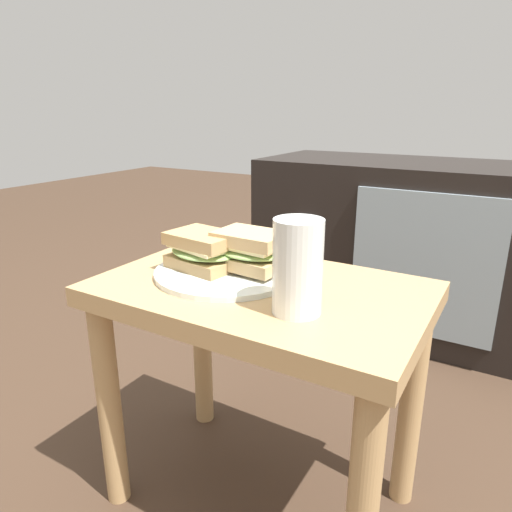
# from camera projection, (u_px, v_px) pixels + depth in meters

# --- Properties ---
(ground_plane) EXTENTS (8.00, 8.00, 0.00)m
(ground_plane) POSITION_uv_depth(u_px,v_px,m) (260.00, 496.00, 0.94)
(ground_plane) COLOR #3D2B1E
(side_table) EXTENTS (0.56, 0.36, 0.46)m
(side_table) POSITION_uv_depth(u_px,v_px,m) (260.00, 332.00, 0.82)
(side_table) COLOR tan
(side_table) RESTS_ON ground
(tv_cabinet) EXTENTS (0.96, 0.46, 0.58)m
(tv_cabinet) POSITION_uv_depth(u_px,v_px,m) (401.00, 246.00, 1.62)
(tv_cabinet) COLOR black
(tv_cabinet) RESTS_ON ground
(plate) EXTENTS (0.26, 0.26, 0.01)m
(plate) POSITION_uv_depth(u_px,v_px,m) (227.00, 272.00, 0.84)
(plate) COLOR silver
(plate) RESTS_ON side_table
(sandwich_front) EXTENTS (0.15, 0.12, 0.07)m
(sandwich_front) POSITION_uv_depth(u_px,v_px,m) (203.00, 251.00, 0.84)
(sandwich_front) COLOR tan
(sandwich_front) RESTS_ON plate
(sandwich_back) EXTENTS (0.14, 0.10, 0.07)m
(sandwich_back) POSITION_uv_depth(u_px,v_px,m) (251.00, 250.00, 0.82)
(sandwich_back) COLOR tan
(sandwich_back) RESTS_ON plate
(beer_glass) EXTENTS (0.07, 0.07, 0.14)m
(beer_glass) POSITION_uv_depth(u_px,v_px,m) (298.00, 269.00, 0.67)
(beer_glass) COLOR silver
(beer_glass) RESTS_ON side_table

